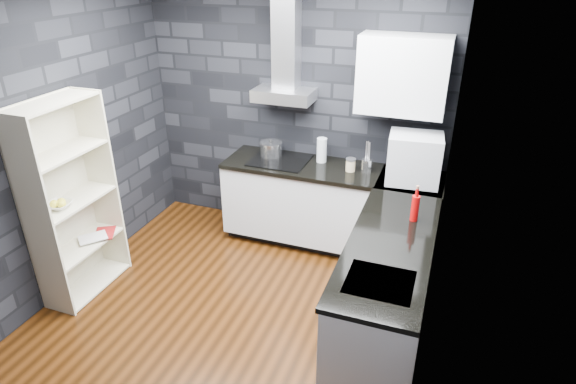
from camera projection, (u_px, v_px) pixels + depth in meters
The scene contains 27 objects.
ground at pixel (234, 307), 4.29m from camera, with size 3.20×3.20×0.00m, color #3A1C08.
wall_back at pixel (295, 111), 5.06m from camera, with size 3.20×0.05×2.70m, color black.
wall_front at pixel (73, 295), 2.32m from camera, with size 3.20×0.05×2.70m, color black.
wall_left at pixel (58, 143), 4.19m from camera, with size 0.05×3.20×2.70m, color black.
wall_right at pixel (445, 202), 3.19m from camera, with size 0.05×3.20×2.70m, color black.
toekick_back at pixel (329, 238), 5.24m from camera, with size 2.18×0.50×0.10m, color black.
toekick_right at pixel (387, 332), 3.94m from camera, with size 0.50×1.78×0.10m, color black.
counter_back_cab at pixel (329, 205), 5.02m from camera, with size 2.20×0.60×0.76m, color silver.
counter_right_cab at pixel (387, 288), 3.76m from camera, with size 0.60×1.80×0.76m, color silver.
counter_back_top at pixel (331, 170), 4.83m from camera, with size 2.20×0.62×0.04m, color black.
counter_right_top at pixel (390, 245), 3.59m from camera, with size 0.62×1.80×0.04m, color black.
counter_corner_top at pixel (412, 181), 4.59m from camera, with size 0.62×0.62×0.04m, color black.
hood_body at pixel (284, 95), 4.82m from camera, with size 0.60×0.34×0.12m, color silver.
hood_chimney at pixel (286, 41), 4.65m from camera, with size 0.24×0.20×0.90m, color silver.
upper_cabinet at pixel (403, 75), 4.33m from camera, with size 0.80×0.35×0.70m, color silver.
cooktop at pixel (280, 160), 5.00m from camera, with size 0.58×0.50×0.01m, color black.
sink_rim at pixel (380, 282), 3.16m from camera, with size 0.44×0.40×0.01m, color silver.
pot at pixel (271, 150), 5.07m from camera, with size 0.23×0.23×0.13m, color silver.
glass_vase at pixel (322, 150), 4.92m from camera, with size 0.10×0.10×0.25m, color silver.
storage_jar at pixel (350, 165), 4.74m from camera, with size 0.09×0.09×0.11m, color tan.
utensil_crock at pixel (366, 166), 4.71m from camera, with size 0.10×0.10×0.13m, color silver.
appliance_garage at pixel (414, 159), 4.45m from camera, with size 0.48×0.37×0.48m, color silver.
red_bottle at pixel (415, 208), 3.84m from camera, with size 0.06×0.06×0.22m, color #B00707.
bookshelf at pixel (72, 202), 4.17m from camera, with size 0.34×0.80×1.80m, color beige.
fruit_bowl at pixel (59, 205), 4.04m from camera, with size 0.20×0.20×0.05m, color silver.
book_red at pixel (93, 224), 4.47m from camera, with size 0.18×0.02×0.24m, color maroon.
book_second at pixel (89, 223), 4.45m from camera, with size 0.18×0.02×0.24m, color #B2B2B2.
Camera 1 is at (1.61, -3.02, 2.83)m, focal length 30.00 mm.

